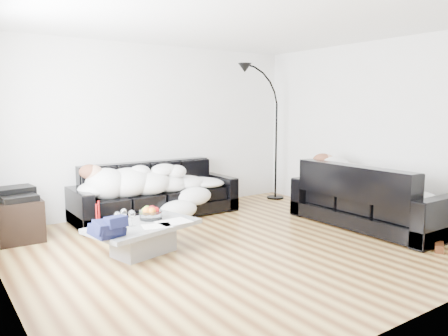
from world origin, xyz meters
TOP-DOWN VIEW (x-y plane):
  - ground at (0.00, 0.00)m, footprint 5.00×5.00m
  - wall_back at (0.00, 2.25)m, footprint 5.00×0.02m
  - wall_right at (2.50, 0.00)m, footprint 0.02×4.50m
  - ceiling at (0.00, 0.00)m, footprint 5.00×5.00m
  - sofa_back at (-0.19, 1.80)m, footprint 2.46×0.85m
  - sofa_right at (1.99, -0.35)m, footprint 0.93×2.16m
  - sleeper_back at (-0.19, 1.75)m, footprint 2.08×0.72m
  - sleeper_right at (1.99, -0.35)m, footprint 0.78×1.86m
  - teal_cushion at (1.93, 0.32)m, footprint 0.42×0.38m
  - coffee_table at (-1.06, 0.36)m, footprint 1.32×0.96m
  - fruit_bowl at (-0.90, 0.50)m, footprint 0.27×0.27m
  - wine_glass_a at (-1.24, 0.48)m, footprint 0.08×0.08m
  - wine_glass_b at (-1.36, 0.35)m, footprint 0.09×0.09m
  - wine_glass_c at (-1.19, 0.35)m, footprint 0.09×0.09m
  - candle_left at (-1.50, 0.62)m, footprint 0.04×0.04m
  - candle_right at (-1.46, 0.64)m, footprint 0.06×0.06m
  - newspaper_a at (-0.74, 0.23)m, footprint 0.38×0.30m
  - newspaper_b at (-0.98, 0.18)m, footprint 0.36×0.29m
  - navy_jacket at (-1.54, 0.08)m, footprint 0.40×0.37m
  - shoes at (1.86, -1.42)m, footprint 0.51×0.43m
  - av_cabinet at (-2.11, 1.79)m, footprint 0.52×0.76m
  - stereo at (-2.11, 1.79)m, footprint 0.47×0.38m
  - floor_lamp at (2.17, 1.79)m, footprint 0.81×0.48m

SIDE VIEW (x-z plane):
  - ground at x=0.00m, z-range 0.00..0.00m
  - shoes at x=1.86m, z-range 0.00..0.10m
  - coffee_table at x=-1.06m, z-range 0.00..0.35m
  - av_cabinet at x=-2.11m, z-range 0.00..0.52m
  - newspaper_a at x=-0.74m, z-range 0.35..0.36m
  - newspaper_b at x=-0.98m, z-range 0.35..0.36m
  - sofa_back at x=-0.19m, z-range 0.00..0.80m
  - fruit_bowl at x=-0.90m, z-range 0.35..0.51m
  - wine_glass_a at x=-1.24m, z-range 0.35..0.52m
  - wine_glass_c at x=-1.19m, z-range 0.35..0.52m
  - wine_glass_b at x=-1.36m, z-range 0.35..0.53m
  - sofa_right at x=1.99m, z-range 0.00..0.88m
  - candle_left at x=-1.50m, z-range 0.35..0.58m
  - candle_right at x=-1.46m, z-range 0.35..0.61m
  - navy_jacket at x=-1.54m, z-range 0.43..0.59m
  - stereo at x=-2.11m, z-range 0.52..0.65m
  - sleeper_back at x=-0.19m, z-range 0.42..0.84m
  - sleeper_right at x=1.99m, z-range 0.42..0.87m
  - teal_cushion at x=1.93m, z-range 0.62..0.82m
  - floor_lamp at x=2.17m, z-range 0.00..2.08m
  - wall_back at x=0.00m, z-range 0.00..2.60m
  - wall_right at x=2.50m, z-range 0.00..2.60m
  - ceiling at x=0.00m, z-range 2.60..2.60m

